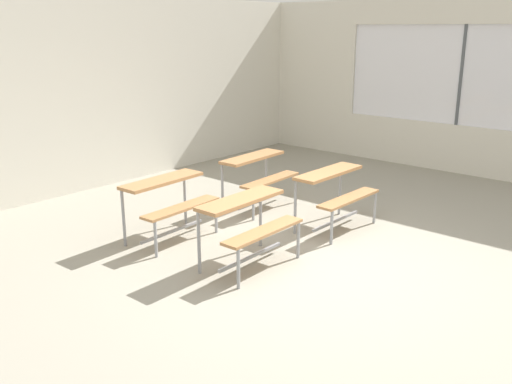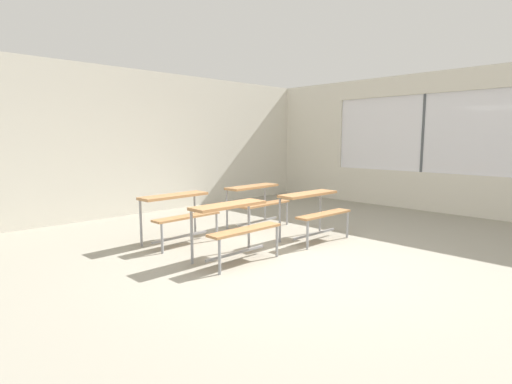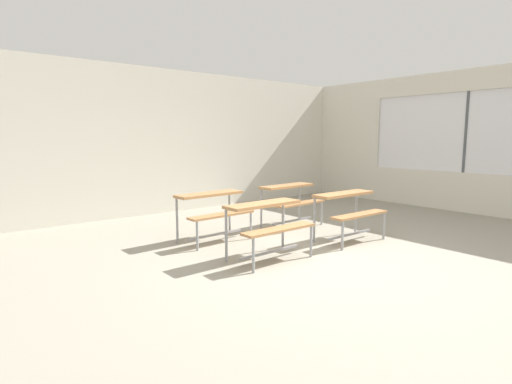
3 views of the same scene
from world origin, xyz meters
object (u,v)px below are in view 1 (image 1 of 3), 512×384
desk_bench_r1c1 (259,169)px  desk_bench_r0c0 (248,216)px  desk_bench_r0c1 (335,186)px  desk_bench_r1c0 (169,195)px

desk_bench_r1c1 → desk_bench_r0c0: bearing=-145.0°
desk_bench_r0c0 → desk_bench_r0c1: size_ratio=1.00×
desk_bench_r0c0 → desk_bench_r0c1: (1.59, -0.06, 0.00)m
desk_bench_r0c0 → desk_bench_r1c1: same height
desk_bench_r0c1 → desk_bench_r1c1: bearing=90.0°
desk_bench_r0c0 → desk_bench_r1c1: bearing=36.9°
desk_bench_r1c0 → desk_bench_r1c1: same height
desk_bench_r0c1 → desk_bench_r0c0: bearing=178.7°
desk_bench_r0c0 → desk_bench_r1c0: 1.25m
desk_bench_r0c0 → desk_bench_r0c1: 1.59m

